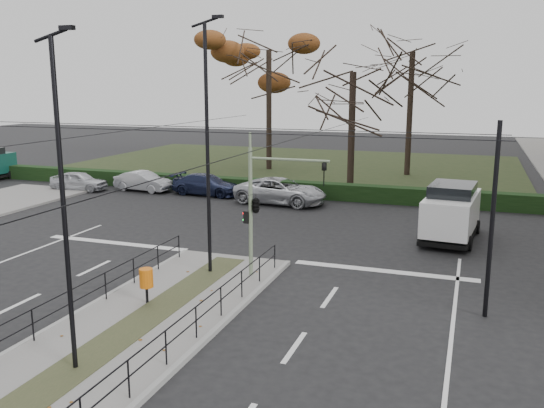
{
  "coord_description": "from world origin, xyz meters",
  "views": [
    {
      "loc": [
        8.94,
        -15.88,
        6.99
      ],
      "look_at": [
        1.36,
        5.65,
        2.26
      ],
      "focal_mm": 38.0,
      "sensor_mm": 36.0,
      "label": 1
    }
  ],
  "objects_px": {
    "streetlamp_median_far": "(208,147)",
    "parked_car_first": "(79,181)",
    "litter_bin": "(146,279)",
    "parked_car_third": "(207,185)",
    "parked_car_second": "(143,181)",
    "streetlamp_median_near": "(64,204)",
    "traffic_light": "(258,203)",
    "bare_tree_center": "(412,61)",
    "white_van": "(451,211)",
    "bare_tree_near": "(353,81)",
    "rust_tree": "(269,50)",
    "parked_car_fourth": "(281,191)"
  },
  "relations": [
    {
      "from": "streetlamp_median_near",
      "to": "bare_tree_near",
      "type": "xyz_separation_m",
      "value": [
        1.4,
        26.06,
        2.98
      ]
    },
    {
      "from": "parked_car_second",
      "to": "streetlamp_median_near",
      "type": "bearing_deg",
      "value": -146.27
    },
    {
      "from": "bare_tree_center",
      "to": "streetlamp_median_near",
      "type": "bearing_deg",
      "value": -96.65
    },
    {
      "from": "streetlamp_median_near",
      "to": "bare_tree_center",
      "type": "height_order",
      "value": "bare_tree_center"
    },
    {
      "from": "parked_car_fourth",
      "to": "bare_tree_center",
      "type": "relative_size",
      "value": 0.45
    },
    {
      "from": "parked_car_second",
      "to": "rust_tree",
      "type": "height_order",
      "value": "rust_tree"
    },
    {
      "from": "parked_car_fourth",
      "to": "white_van",
      "type": "bearing_deg",
      "value": -112.24
    },
    {
      "from": "traffic_light",
      "to": "parked_car_first",
      "type": "distance_m",
      "value": 22.15
    },
    {
      "from": "white_van",
      "to": "parked_car_fourth",
      "type": "bearing_deg",
      "value": 152.7
    },
    {
      "from": "streetlamp_median_near",
      "to": "bare_tree_near",
      "type": "bearing_deg",
      "value": 86.93
    },
    {
      "from": "parked_car_fourth",
      "to": "streetlamp_median_far",
      "type": "bearing_deg",
      "value": -167.47
    },
    {
      "from": "streetlamp_median_far",
      "to": "parked_car_second",
      "type": "height_order",
      "value": "streetlamp_median_far"
    },
    {
      "from": "streetlamp_median_far",
      "to": "parked_car_second",
      "type": "distance_m",
      "value": 19.04
    },
    {
      "from": "streetlamp_median_far",
      "to": "parked_car_third",
      "type": "bearing_deg",
      "value": 116.21
    },
    {
      "from": "traffic_light",
      "to": "rust_tree",
      "type": "bearing_deg",
      "value": 108.86
    },
    {
      "from": "parked_car_second",
      "to": "parked_car_third",
      "type": "distance_m",
      "value": 4.63
    },
    {
      "from": "bare_tree_center",
      "to": "streetlamp_median_far",
      "type": "bearing_deg",
      "value": -98.74
    },
    {
      "from": "streetlamp_median_far",
      "to": "white_van",
      "type": "xyz_separation_m",
      "value": [
        8.22,
        8.32,
        -3.46
      ]
    },
    {
      "from": "traffic_light",
      "to": "white_van",
      "type": "bearing_deg",
      "value": 51.93
    },
    {
      "from": "parked_car_second",
      "to": "bare_tree_center",
      "type": "height_order",
      "value": "bare_tree_center"
    },
    {
      "from": "rust_tree",
      "to": "parked_car_first",
      "type": "bearing_deg",
      "value": -123.82
    },
    {
      "from": "streetlamp_median_far",
      "to": "parked_car_third",
      "type": "distance_m",
      "value": 16.73
    },
    {
      "from": "streetlamp_median_far",
      "to": "parked_car_second",
      "type": "relative_size",
      "value": 2.3
    },
    {
      "from": "parked_car_fourth",
      "to": "parked_car_second",
      "type": "bearing_deg",
      "value": 89.94
    },
    {
      "from": "traffic_light",
      "to": "bare_tree_center",
      "type": "bearing_deg",
      "value": 85.06
    },
    {
      "from": "traffic_light",
      "to": "streetlamp_median_far",
      "type": "xyz_separation_m",
      "value": [
        -1.83,
        -0.17,
        1.94
      ]
    },
    {
      "from": "litter_bin",
      "to": "parked_car_third",
      "type": "distance_m",
      "value": 19.24
    },
    {
      "from": "parked_car_third",
      "to": "white_van",
      "type": "height_order",
      "value": "white_van"
    },
    {
      "from": "parked_car_third",
      "to": "bare_tree_near",
      "type": "relative_size",
      "value": 0.45
    },
    {
      "from": "rust_tree",
      "to": "bare_tree_center",
      "type": "xyz_separation_m",
      "value": [
        11.28,
        0.64,
        -1.0
      ]
    },
    {
      "from": "litter_bin",
      "to": "streetlamp_median_near",
      "type": "height_order",
      "value": "streetlamp_median_near"
    },
    {
      "from": "rust_tree",
      "to": "streetlamp_median_near",
      "type": "bearing_deg",
      "value": -78.13
    },
    {
      "from": "streetlamp_median_near",
      "to": "white_van",
      "type": "xyz_separation_m",
      "value": [
        8.13,
        16.22,
        -2.92
      ]
    },
    {
      "from": "litter_bin",
      "to": "parked_car_fourth",
      "type": "xyz_separation_m",
      "value": [
        -1.19,
        17.0,
        -0.18
      ]
    },
    {
      "from": "streetlamp_median_far",
      "to": "bare_tree_center",
      "type": "xyz_separation_m",
      "value": [
        4.15,
        27.01,
        3.96
      ]
    },
    {
      "from": "parked_car_fourth",
      "to": "bare_tree_center",
      "type": "bearing_deg",
      "value": -18.56
    },
    {
      "from": "streetlamp_median_far",
      "to": "parked_car_first",
      "type": "bearing_deg",
      "value": 140.63
    },
    {
      "from": "rust_tree",
      "to": "bare_tree_near",
      "type": "xyz_separation_m",
      "value": [
        8.6,
        -8.22,
        -2.52
      ]
    },
    {
      "from": "streetlamp_median_far",
      "to": "bare_tree_near",
      "type": "relative_size",
      "value": 0.9
    },
    {
      "from": "bare_tree_center",
      "to": "traffic_light",
      "type": "bearing_deg",
      "value": -94.94
    },
    {
      "from": "traffic_light",
      "to": "parked_car_first",
      "type": "height_order",
      "value": "traffic_light"
    },
    {
      "from": "parked_car_fourth",
      "to": "bare_tree_near",
      "type": "height_order",
      "value": "bare_tree_near"
    },
    {
      "from": "litter_bin",
      "to": "white_van",
      "type": "height_order",
      "value": "white_van"
    },
    {
      "from": "white_van",
      "to": "bare_tree_center",
      "type": "distance_m",
      "value": 20.52
    },
    {
      "from": "streetlamp_median_far",
      "to": "parked_car_third",
      "type": "relative_size",
      "value": 1.97
    },
    {
      "from": "litter_bin",
      "to": "streetlamp_median_far",
      "type": "height_order",
      "value": "streetlamp_median_far"
    },
    {
      "from": "litter_bin",
      "to": "parked_car_fourth",
      "type": "relative_size",
      "value": 0.2
    },
    {
      "from": "streetlamp_median_far",
      "to": "parked_car_first",
      "type": "relative_size",
      "value": 2.4
    },
    {
      "from": "traffic_light",
      "to": "white_van",
      "type": "relative_size",
      "value": 0.91
    },
    {
      "from": "white_van",
      "to": "bare_tree_near",
      "type": "height_order",
      "value": "bare_tree_near"
    }
  ]
}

